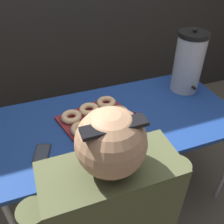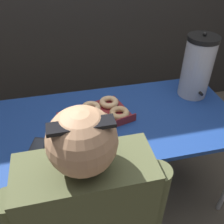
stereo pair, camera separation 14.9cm
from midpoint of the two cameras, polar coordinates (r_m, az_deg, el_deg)
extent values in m
plane|color=brown|center=(2.08, -1.05, -17.31)|extent=(12.00, 12.00, 0.00)
cube|color=navy|center=(1.55, -1.35, -1.96)|extent=(1.48, 0.74, 0.03)
cylinder|color=#ADADB2|center=(2.01, -23.72, -8.62)|extent=(0.03, 0.03, 0.70)
cylinder|color=#ADADB2|center=(2.25, 12.96, -0.26)|extent=(0.03, 0.03, 0.70)
cube|color=maroon|center=(1.54, -6.66, -1.45)|extent=(0.47, 0.38, 0.02)
cube|color=maroon|center=(1.43, -3.98, -3.49)|extent=(0.40, 0.12, 0.04)
torus|color=#DFB27F|center=(1.43, -9.98, -3.96)|extent=(0.17, 0.17, 0.04)
torus|color=#E3B582|center=(1.48, -5.42, -1.99)|extent=(0.17, 0.17, 0.04)
torus|color=tan|center=(1.53, -1.23, -0.21)|extent=(0.14, 0.14, 0.04)
torus|color=#E9BB88|center=(1.53, -12.03, -1.18)|extent=(0.17, 0.17, 0.04)
torus|color=#EEC08D|center=(1.57, -7.95, 0.49)|extent=(0.17, 0.17, 0.04)
torus|color=#E4B683|center=(1.62, -3.95, 2.09)|extent=(0.17, 0.17, 0.04)
cylinder|color=#B7B7BC|center=(1.78, 14.69, 10.46)|extent=(0.19, 0.19, 0.39)
cylinder|color=black|center=(1.70, 15.83, 16.68)|extent=(0.20, 0.20, 0.03)
sphere|color=black|center=(1.69, 15.98, 17.49)|extent=(0.03, 0.03, 0.03)
cylinder|color=black|center=(1.77, 15.78, 5.42)|extent=(0.02, 0.05, 0.02)
cube|color=black|center=(1.39, -18.75, -9.07)|extent=(0.11, 0.15, 0.01)
cube|color=#2D333D|center=(1.39, -18.80, -8.91)|extent=(0.10, 0.13, 0.00)
cube|color=#4C5133|center=(1.07, -4.54, -23.60)|extent=(0.46, 0.21, 0.64)
sphere|color=tan|center=(0.73, -6.17, -7.21)|extent=(0.21, 0.21, 0.21)
cube|color=black|center=(0.65, -6.03, -3.57)|extent=(0.18, 0.05, 0.01)
cylinder|color=#4C5133|center=(1.15, 8.99, -20.22)|extent=(0.10, 0.10, 0.51)
camera|label=1|loc=(0.07, -92.86, -2.21)|focal=40.00mm
camera|label=2|loc=(0.07, 87.14, 2.21)|focal=40.00mm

